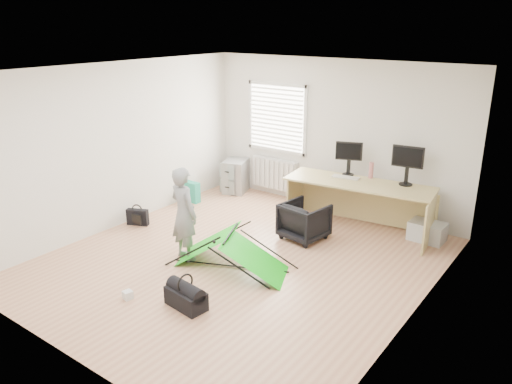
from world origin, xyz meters
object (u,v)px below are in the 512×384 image
Objects in this scene: kite at (231,250)px; thermos at (371,170)px; office_chair at (304,221)px; storage_crate at (427,231)px; desk at (357,206)px; filing_cabinet at (236,176)px; laptop_bag at (138,217)px; monitor_right at (407,171)px; person at (184,214)px; duffel_bag at (186,298)px; monitor_left at (349,163)px.

thermos is at bearing 48.11° from kite.
office_chair is 1.95m from storage_crate.
desk is 2.85m from filing_cabinet.
kite reaches higher than laptop_bag.
thermos is (0.05, 0.34, 0.54)m from desk.
filing_cabinet is 1.34× the size of monitor_right.
person is 1.69m from laptop_bag.
office_chair is 0.48× the size of person.
storage_crate is at bearing 72.12° from duffel_bag.
monitor_right is at bearing 37.02° from kite.
laptop_bag is at bearing 33.46° from office_chair.
filing_cabinet is at bearing -18.28° from office_chair.
filing_cabinet is 2.44× the size of thermos.
monitor_left is 0.83× the size of storage_crate.
storage_crate is (1.61, 1.09, -0.15)m from office_chair.
desk is at bearing -160.18° from monitor_right.
kite is (1.99, -2.63, -0.07)m from filing_cabinet.
thermos is 0.51× the size of duffel_bag.
monitor_right is 0.93× the size of duffel_bag.
desk reaches higher than storage_crate.
desk is 3.65× the size of filing_cabinet.
thermos is 0.50× the size of storage_crate.
office_chair is 2.84m from laptop_bag.
kite is (-0.32, -1.45, -0.04)m from office_chair.
monitor_right reaches higher than duffel_bag.
monitor_right is 0.35× the size of person.
office_chair is (2.32, -1.18, -0.03)m from filing_cabinet.
kite is at bearing -31.20° from laptop_bag.
thermos is at bearing -108.14° from person.
desk is 2.92m from person.
monitor_right is at bearing -20.16° from filing_cabinet.
desk is 8.92× the size of thermos.
monitor_right is (0.98, 0.05, 0.02)m from monitor_left.
desk is 4.88× the size of monitor_right.
laptop_bag is (-2.75, -2.30, -0.89)m from monitor_left.
laptop_bag is (-0.26, -2.37, -0.19)m from filing_cabinet.
storage_crate is (1.43, -0.03, -0.88)m from monitor_left.
office_chair reaches higher than kite.
office_chair is 1.23× the size of storage_crate.
filing_cabinet is 1.00× the size of office_chair.
storage_crate is 1.01× the size of duffel_bag.
kite reaches higher than storage_crate.
person reaches higher than filing_cabinet.
duffel_bag is (-1.72, -3.67, -0.03)m from storage_crate.
monitor_left is at bearing 92.79° from duffel_bag.
monitor_left is at bearing 176.15° from monitor_right.
monitor_right is 0.61m from thermos.
office_chair is at bearing -120.46° from monitor_left.
desk is 0.64m from thermos.
duffel_bag is at bearing -107.31° from desk.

